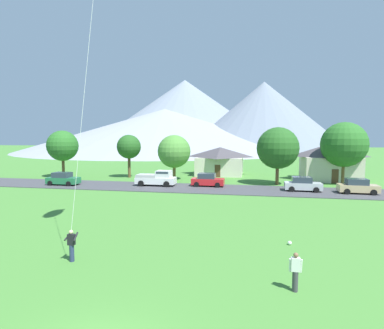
{
  "coord_description": "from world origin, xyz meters",
  "views": [
    {
      "loc": [
        4.42,
        -7.34,
        6.48
      ],
      "look_at": [
        -0.08,
        15.71,
        4.37
      ],
      "focal_mm": 28.85,
      "sensor_mm": 36.0,
      "label": 1
    }
  ],
  "objects_px": {
    "house_left_center": "(220,160)",
    "tree_left_of_center": "(63,146)",
    "parked_car_green_west_end": "(63,179)",
    "soccer_ball": "(290,243)",
    "parked_car_red_mid_east": "(208,180)",
    "house_leftmost": "(329,161)",
    "parked_car_tan_mid_west": "(358,186)",
    "parked_car_silver_east_end": "(303,184)",
    "tree_near_left": "(278,148)",
    "watcher_person": "(295,271)",
    "tree_center": "(344,145)",
    "pickup_truck_white_west_side": "(157,178)",
    "tree_right_of_center": "(174,151)",
    "tree_near_right": "(129,147)"
  },
  "relations": [
    {
      "from": "house_left_center",
      "to": "tree_left_of_center",
      "type": "distance_m",
      "value": 25.95
    },
    {
      "from": "parked_car_green_west_end",
      "to": "soccer_ball",
      "type": "xyz_separation_m",
      "value": [
        27.07,
        -17.94,
        -0.75
      ]
    },
    {
      "from": "parked_car_red_mid_east",
      "to": "soccer_ball",
      "type": "distance_m",
      "value": 22.08
    },
    {
      "from": "house_leftmost",
      "to": "parked_car_tan_mid_west",
      "type": "distance_m",
      "value": 11.64
    },
    {
      "from": "house_left_center",
      "to": "parked_car_silver_east_end",
      "type": "distance_m",
      "value": 18.81
    },
    {
      "from": "tree_near_left",
      "to": "watcher_person",
      "type": "distance_m",
      "value": 30.16
    },
    {
      "from": "parked_car_red_mid_east",
      "to": "house_left_center",
      "type": "bearing_deg",
      "value": 89.07
    },
    {
      "from": "parked_car_green_west_end",
      "to": "parked_car_silver_east_end",
      "type": "distance_m",
      "value": 30.73
    },
    {
      "from": "parked_car_tan_mid_west",
      "to": "soccer_ball",
      "type": "relative_size",
      "value": 17.64
    },
    {
      "from": "tree_center",
      "to": "pickup_truck_white_west_side",
      "type": "distance_m",
      "value": 25.94
    },
    {
      "from": "house_leftmost",
      "to": "parked_car_green_west_end",
      "type": "xyz_separation_m",
      "value": [
        -36.12,
        -12.22,
        -1.97
      ]
    },
    {
      "from": "tree_right_of_center",
      "to": "parked_car_green_west_end",
      "type": "xyz_separation_m",
      "value": [
        -13.28,
        -8.04,
        -3.42
      ]
    },
    {
      "from": "parked_car_tan_mid_west",
      "to": "parked_car_silver_east_end",
      "type": "relative_size",
      "value": 1.0
    },
    {
      "from": "tree_right_of_center",
      "to": "tree_near_left",
      "type": "bearing_deg",
      "value": -7.38
    },
    {
      "from": "tree_right_of_center",
      "to": "parked_car_tan_mid_west",
      "type": "bearing_deg",
      "value": -17.38
    },
    {
      "from": "tree_right_of_center",
      "to": "tree_near_right",
      "type": "height_order",
      "value": "tree_near_right"
    },
    {
      "from": "parked_car_green_west_end",
      "to": "watcher_person",
      "type": "bearing_deg",
      "value": -41.7
    },
    {
      "from": "pickup_truck_white_west_side",
      "to": "tree_left_of_center",
      "type": "bearing_deg",
      "value": 161.59
    },
    {
      "from": "parked_car_red_mid_east",
      "to": "parked_car_tan_mid_west",
      "type": "bearing_deg",
      "value": -6.21
    },
    {
      "from": "tree_center",
      "to": "parked_car_green_west_end",
      "type": "bearing_deg",
      "value": -166.7
    },
    {
      "from": "parked_car_green_west_end",
      "to": "parked_car_red_mid_east",
      "type": "bearing_deg",
      "value": 7.88
    },
    {
      "from": "tree_near_right",
      "to": "pickup_truck_white_west_side",
      "type": "distance_m",
      "value": 10.9
    },
    {
      "from": "tree_right_of_center",
      "to": "parked_car_red_mid_east",
      "type": "distance_m",
      "value": 8.67
    },
    {
      "from": "tree_near_left",
      "to": "parked_car_silver_east_end",
      "type": "height_order",
      "value": "tree_near_left"
    },
    {
      "from": "house_left_center",
      "to": "pickup_truck_white_west_side",
      "type": "relative_size",
      "value": 1.59
    },
    {
      "from": "parked_car_tan_mid_west",
      "to": "parked_car_red_mid_east",
      "type": "relative_size",
      "value": 1.01
    },
    {
      "from": "tree_near_left",
      "to": "parked_car_tan_mid_west",
      "type": "bearing_deg",
      "value": -32.5
    },
    {
      "from": "tree_near_right",
      "to": "watcher_person",
      "type": "height_order",
      "value": "tree_near_right"
    },
    {
      "from": "parked_car_silver_east_end",
      "to": "parked_car_red_mid_east",
      "type": "bearing_deg",
      "value": 173.02
    },
    {
      "from": "tree_center",
      "to": "pickup_truck_white_west_side",
      "type": "xyz_separation_m",
      "value": [
        -24.62,
        -6.94,
        -4.36
      ]
    },
    {
      "from": "parked_car_silver_east_end",
      "to": "pickup_truck_white_west_side",
      "type": "xyz_separation_m",
      "value": [
        -18.2,
        0.6,
        0.19
      ]
    },
    {
      "from": "house_left_center",
      "to": "pickup_truck_white_west_side",
      "type": "height_order",
      "value": "house_left_center"
    },
    {
      "from": "tree_center",
      "to": "tree_right_of_center",
      "type": "height_order",
      "value": "tree_center"
    },
    {
      "from": "soccer_ball",
      "to": "tree_near_right",
      "type": "bearing_deg",
      "value": 128.3
    },
    {
      "from": "tree_left_of_center",
      "to": "parked_car_silver_east_end",
      "type": "xyz_separation_m",
      "value": [
        35.74,
        -6.44,
        -4.17
      ]
    },
    {
      "from": "parked_car_green_west_end",
      "to": "parked_car_tan_mid_west",
      "type": "relative_size",
      "value": 0.99
    },
    {
      "from": "tree_right_of_center",
      "to": "pickup_truck_white_west_side",
      "type": "xyz_separation_m",
      "value": [
        -0.77,
        -6.21,
        -3.23
      ]
    },
    {
      "from": "tree_near_left",
      "to": "soccer_ball",
      "type": "distance_m",
      "value": 24.57
    },
    {
      "from": "soccer_ball",
      "to": "parked_car_silver_east_end",
      "type": "bearing_deg",
      "value": 79.29
    },
    {
      "from": "parked_car_red_mid_east",
      "to": "watcher_person",
      "type": "height_order",
      "value": "parked_car_red_mid_east"
    },
    {
      "from": "house_left_center",
      "to": "pickup_truck_white_west_side",
      "type": "bearing_deg",
      "value": -115.58
    },
    {
      "from": "parked_car_tan_mid_west",
      "to": "soccer_ball",
      "type": "bearing_deg",
      "value": -116.92
    },
    {
      "from": "house_left_center",
      "to": "tree_center",
      "type": "relative_size",
      "value": 0.98
    },
    {
      "from": "house_leftmost",
      "to": "tree_near_left",
      "type": "relative_size",
      "value": 1.06
    },
    {
      "from": "parked_car_green_west_end",
      "to": "parked_car_silver_east_end",
      "type": "height_order",
      "value": "same"
    },
    {
      "from": "tree_near_right",
      "to": "parked_car_tan_mid_west",
      "type": "height_order",
      "value": "tree_near_right"
    },
    {
      "from": "house_leftmost",
      "to": "tree_right_of_center",
      "type": "xyz_separation_m",
      "value": [
        -22.85,
        -4.18,
        1.45
      ]
    },
    {
      "from": "parked_car_red_mid_east",
      "to": "watcher_person",
      "type": "xyz_separation_m",
      "value": [
        7.49,
        -26.37,
        0.01
      ]
    },
    {
      "from": "house_leftmost",
      "to": "soccer_ball",
      "type": "bearing_deg",
      "value": -106.7
    },
    {
      "from": "tree_near_right",
      "to": "watcher_person",
      "type": "xyz_separation_m",
      "value": [
        21.07,
        -33.04,
        -4.0
      ]
    }
  ]
}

